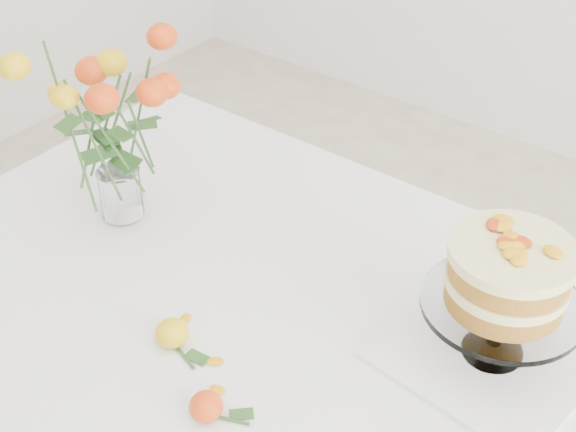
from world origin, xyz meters
name	(u,v)px	position (x,y,z in m)	size (l,w,h in m)	color
table	(282,353)	(0.00, 0.00, 0.67)	(1.43, 0.93, 0.76)	tan
napkin	(491,354)	(0.31, 0.13, 0.76)	(0.29, 0.29, 0.01)	white
cake_stand	(507,281)	(0.31, 0.13, 0.91)	(0.24, 0.24, 0.21)	white
rose_vase	(107,106)	(-0.41, 0.03, 0.99)	(0.28, 0.28, 0.40)	white
loose_rose_near	(172,333)	(-0.10, -0.15, 0.78)	(0.09, 0.05, 0.04)	yellow
loose_rose_far	(206,406)	(0.04, -0.22, 0.78)	(0.08, 0.05, 0.04)	#C93909
stray_petal_a	(185,319)	(-0.12, -0.10, 0.76)	(0.03, 0.02, 0.00)	orange
stray_petal_b	(215,362)	(-0.02, -0.14, 0.76)	(0.03, 0.02, 0.00)	orange
stray_petal_c	(217,390)	(0.02, -0.18, 0.76)	(0.03, 0.02, 0.00)	orange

